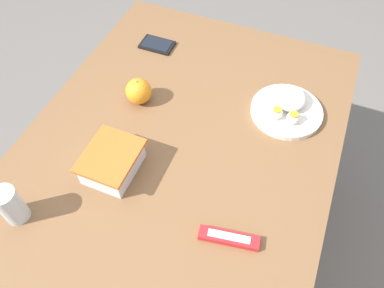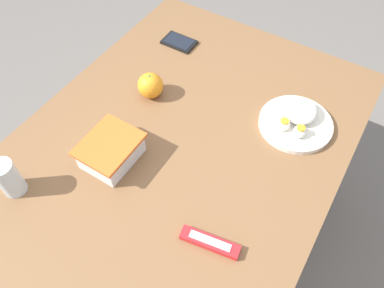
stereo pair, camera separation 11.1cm
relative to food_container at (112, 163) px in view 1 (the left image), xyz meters
name	(u,v)px [view 1 (the left image)]	position (x,y,z in m)	size (l,w,h in m)	color
ground_plane	(184,235)	(0.17, -0.14, -0.77)	(10.00, 10.00, 0.00)	#66605B
table	(181,159)	(0.17, -0.14, -0.13)	(1.25, 0.94, 0.73)	brown
food_container	(112,163)	(0.00, 0.00, 0.00)	(0.17, 0.15, 0.08)	white
orange_fruit	(139,91)	(0.28, 0.06, 0.01)	(0.09, 0.09, 0.09)	orange
rice_plate	(288,107)	(0.41, -0.41, -0.01)	(0.23, 0.23, 0.06)	silver
candy_bar	(229,238)	(-0.08, -0.38, -0.02)	(0.06, 0.16, 0.02)	red
cell_phone	(157,45)	(0.56, 0.12, -0.03)	(0.08, 0.13, 0.01)	black
drinking_glass	(11,205)	(-0.23, 0.17, 0.02)	(0.06, 0.06, 0.12)	silver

